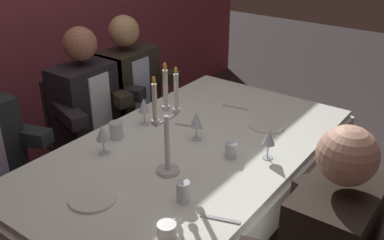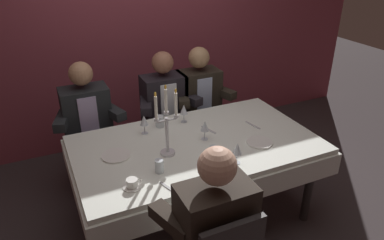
{
  "view_description": "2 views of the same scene",
  "coord_description": "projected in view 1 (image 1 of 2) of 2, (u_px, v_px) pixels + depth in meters",
  "views": [
    {
      "loc": [
        -1.64,
        -1.21,
        1.89
      ],
      "look_at": [
        -0.02,
        -0.03,
        0.91
      ],
      "focal_mm": 40.98,
      "sensor_mm": 36.0,
      "label": 1
    },
    {
      "loc": [
        -1.08,
        -2.25,
        2.18
      ],
      "look_at": [
        -0.04,
        -0.01,
        0.95
      ],
      "focal_mm": 34.03,
      "sensor_mm": 36.0,
      "label": 2
    }
  ],
  "objects": [
    {
      "name": "wine_glass_2",
      "position": [
        144.0,
        106.0,
        2.52
      ],
      "size": [
        0.07,
        0.07,
        0.16
      ],
      "color": "silver",
      "rests_on": "dining_table"
    },
    {
      "name": "wine_glass_1",
      "position": [
        102.0,
        134.0,
        2.21
      ],
      "size": [
        0.07,
        0.07,
        0.16
      ],
      "color": "silver",
      "rests_on": "dining_table"
    },
    {
      "name": "dining_table",
      "position": [
        190.0,
        165.0,
        2.38
      ],
      "size": [
        1.94,
        1.14,
        0.74
      ],
      "color": "white",
      "rests_on": "ground_plane"
    },
    {
      "name": "water_tumbler_1",
      "position": [
        183.0,
        192.0,
        1.88
      ],
      "size": [
        0.06,
        0.06,
        0.1
      ],
      "primitive_type": "cylinder",
      "color": "silver",
      "rests_on": "dining_table"
    },
    {
      "name": "water_tumbler_2",
      "position": [
        231.0,
        150.0,
        2.21
      ],
      "size": [
        0.06,
        0.06,
        0.08
      ],
      "primitive_type": "cylinder",
      "color": "silver",
      "rests_on": "dining_table"
    },
    {
      "name": "fork_0",
      "position": [
        236.0,
        108.0,
        2.77
      ],
      "size": [
        0.05,
        0.17,
        0.01
      ],
      "primitive_type": "cube",
      "rotation": [
        0.0,
        0.0,
        1.78
      ],
      "color": "#B7B7BC",
      "rests_on": "dining_table"
    },
    {
      "name": "seated_diner_3",
      "position": [
        127.0,
        86.0,
        3.12
      ],
      "size": [
        0.63,
        0.48,
        1.24
      ],
      "color": "#292525",
      "rests_on": "ground_plane"
    },
    {
      "name": "wine_glass_0",
      "position": [
        269.0,
        138.0,
        2.17
      ],
      "size": [
        0.07,
        0.07,
        0.16
      ],
      "color": "silver",
      "rests_on": "dining_table"
    },
    {
      "name": "water_tumbler_0",
      "position": [
        116.0,
        130.0,
        2.39
      ],
      "size": [
        0.07,
        0.07,
        0.1
      ],
      "primitive_type": "cylinder",
      "color": "silver",
      "rests_on": "dining_table"
    },
    {
      "name": "wine_glass_3",
      "position": [
        196.0,
        121.0,
        2.35
      ],
      "size": [
        0.07,
        0.07,
        0.16
      ],
      "color": "silver",
      "rests_on": "dining_table"
    },
    {
      "name": "fork_1",
      "position": [
        189.0,
        126.0,
        2.54
      ],
      "size": [
        0.07,
        0.17,
        0.01
      ],
      "primitive_type": "cube",
      "rotation": [
        0.0,
        0.0,
        1.86
      ],
      "color": "#B7B7BC",
      "rests_on": "dining_table"
    },
    {
      "name": "dinner_plate_1",
      "position": [
        266.0,
        125.0,
        2.54
      ],
      "size": [
        0.2,
        0.2,
        0.01
      ],
      "primitive_type": "cylinder",
      "color": "white",
      "rests_on": "dining_table"
    },
    {
      "name": "seated_diner_2",
      "position": [
        86.0,
        103.0,
        2.85
      ],
      "size": [
        0.63,
        0.48,
        1.24
      ],
      "color": "#292525",
      "rests_on": "ground_plane"
    },
    {
      "name": "candelabra",
      "position": [
        167.0,
        131.0,
        2.0
      ],
      "size": [
        0.19,
        0.11,
        0.55
      ],
      "color": "silver",
      "rests_on": "dining_table"
    },
    {
      "name": "fork_2",
      "position": [
        220.0,
        219.0,
        1.78
      ],
      "size": [
        0.07,
        0.17,
        0.01
      ],
      "primitive_type": "cube",
      "rotation": [
        0.0,
        0.0,
        1.9
      ],
      "color": "#B7B7BC",
      "rests_on": "dining_table"
    },
    {
      "name": "coffee_cup_0",
      "position": [
        167.0,
        231.0,
        1.68
      ],
      "size": [
        0.13,
        0.12,
        0.06
      ],
      "color": "white",
      "rests_on": "dining_table"
    },
    {
      "name": "dinner_plate_0",
      "position": [
        93.0,
        198.0,
        1.9
      ],
      "size": [
        0.21,
        0.21,
        0.01
      ],
      "primitive_type": "cylinder",
      "color": "white",
      "rests_on": "dining_table"
    }
  ]
}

